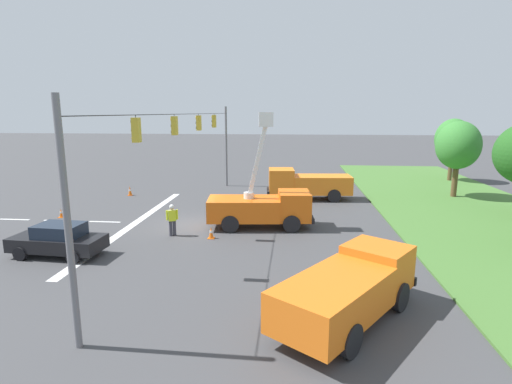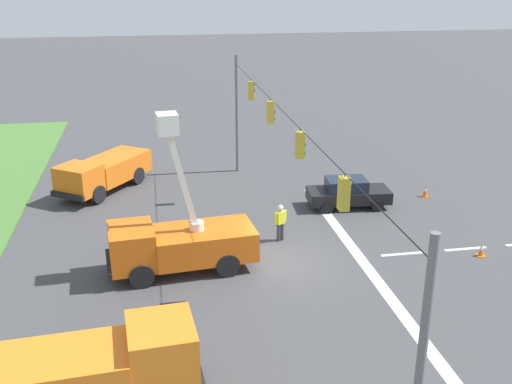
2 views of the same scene
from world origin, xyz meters
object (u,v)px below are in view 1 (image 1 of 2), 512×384
Objects in this scene: road_worker at (172,218)px; traffic_cone_foreground_right at (211,233)px; tree_far_west at (453,139)px; utility_truck_bucket_lift at (262,205)px; traffic_cone_mid_right at (61,213)px; utility_truck_support_near at (307,184)px; traffic_cone_mid_left at (130,191)px; sedan_black at (58,240)px; tree_west at (458,145)px; utility_truck_support_far at (350,288)px.

road_worker reaches higher than traffic_cone_foreground_right.
road_worker is (19.85, -21.95, -3.12)m from tree_far_west.
utility_truck_bucket_lift reaches higher than traffic_cone_mid_right.
utility_truck_support_near is at bearing 152.52° from traffic_cone_foreground_right.
traffic_cone_mid_left is 7.34m from traffic_cone_mid_right.
road_worker is 2.33m from traffic_cone_foreground_right.
traffic_cone_mid_right is (7.03, -16.00, -0.96)m from utility_truck_support_near.
sedan_black is 5.69m from road_worker.
utility_truck_bucket_lift is (9.72, -14.57, -2.82)m from tree_west.
road_worker is at bearing 33.17° from traffic_cone_mid_left.
utility_truck_bucket_lift reaches higher than sedan_black.
tree_west reaches higher than traffic_cone_foreground_right.
traffic_cone_foreground_right is (-8.07, -6.26, -0.82)m from utility_truck_support_far.
utility_truck_support_far reaches higher than sedan_black.
tree_far_west reaches higher than traffic_cone_mid_left.
sedan_black is 14.04m from traffic_cone_mid_left.
utility_truck_bucket_lift is 1.06× the size of utility_truck_support_far.
utility_truck_support_near is 18.28m from sedan_black.
road_worker is (2.14, -4.77, -0.33)m from utility_truck_bucket_lift.
traffic_cone_mid_right is at bearing -72.49° from tree_west.
traffic_cone_foreground_right is at bearing -46.47° from utility_truck_bucket_lift.
tree_far_west is 8.40m from tree_west.
utility_truck_support_near is 10.06× the size of traffic_cone_foreground_right.
traffic_cone_mid_right is (7.15, -1.65, -0.11)m from traffic_cone_mid_left.
sedan_black is (15.44, -23.76, -3.36)m from tree_west.
sedan_black is at bearing -48.39° from tree_far_west.
utility_truck_bucket_lift reaches higher than tree_far_west.
tree_west is 0.91× the size of utility_truck_support_near.
utility_truck_bucket_lift is 8.50m from utility_truck_support_near.
traffic_cone_mid_right is (-6.70, -3.94, -0.51)m from sedan_black.
utility_truck_bucket_lift is 3.78× the size of road_worker.
tree_west reaches higher than sedan_black.
tree_far_west is at bearing 135.87° from utility_truck_bucket_lift.
utility_truck_bucket_lift is 5.24m from road_worker.
tree_west is 23.15m from utility_truck_support_far.
utility_truck_bucket_lift is 14.10m from traffic_cone_mid_left.
road_worker is 2.68× the size of traffic_cone_foreground_right.
utility_truck_bucket_lift is at bearing 133.53° from traffic_cone_foreground_right.
utility_truck_support_far is at bearing 37.80° from traffic_cone_foreground_right.
utility_truck_support_far is 11.90m from road_worker.
tree_far_west is 35.43m from sedan_black.
sedan_black reaches higher than traffic_cone_mid_right.
utility_truck_support_near is (-8.00, 2.87, -0.09)m from utility_truck_bucket_lift.
utility_truck_support_near reaches higher than traffic_cone_mid_left.
utility_truck_support_near is 18.52m from utility_truck_support_far.
traffic_cone_mid_right is at bearing -13.00° from traffic_cone_mid_left.
tree_far_west is 1.38× the size of sedan_black.
sedan_black is 7.43× the size of traffic_cone_mid_right.
traffic_cone_mid_right is (16.73, -30.31, -3.84)m from tree_far_west.
utility_truck_support_far is 10.24m from traffic_cone_foreground_right.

